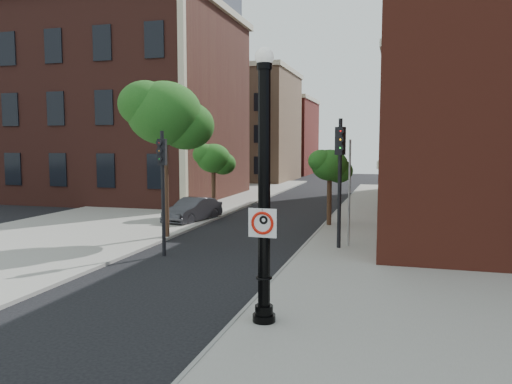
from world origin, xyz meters
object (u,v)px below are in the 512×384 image
(no_parking_sign, at_px, (263,223))
(parked_car, at_px, (193,210))
(lamppost, at_px, (264,201))
(traffic_signal_left, at_px, (162,172))
(traffic_signal_right, at_px, (340,162))

(no_parking_sign, relative_size, parked_car, 0.17)
(lamppost, relative_size, no_parking_sign, 9.63)
(parked_car, xyz_separation_m, traffic_signal_left, (2.18, -7.86, 2.51))
(traffic_signal_right, bearing_deg, lamppost, -73.59)
(traffic_signal_left, bearing_deg, parked_car, 94.60)
(no_parking_sign, bearing_deg, parked_car, 120.58)
(lamppost, bearing_deg, traffic_signal_left, 132.67)
(no_parking_sign, height_order, traffic_signal_right, traffic_signal_right)
(parked_car, distance_m, traffic_signal_right, 10.25)
(lamppost, xyz_separation_m, traffic_signal_left, (-5.53, 6.00, 0.23))
(parked_car, bearing_deg, lamppost, -50.11)
(traffic_signal_left, height_order, traffic_signal_right, traffic_signal_right)
(no_parking_sign, distance_m, parked_car, 16.10)
(no_parking_sign, height_order, parked_car, no_parking_sign)
(traffic_signal_left, bearing_deg, no_parking_sign, -58.96)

